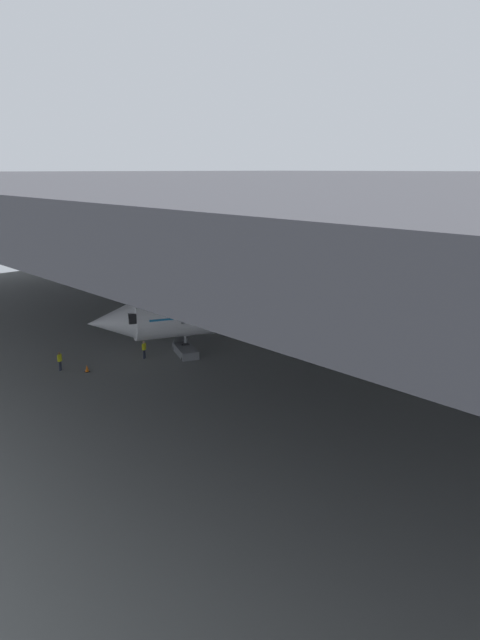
% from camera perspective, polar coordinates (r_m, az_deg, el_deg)
% --- Properties ---
extents(ground_plane, '(110.00, 110.00, 0.00)m').
position_cam_1_polar(ground_plane, '(55.61, 4.62, -1.81)').
color(ground_plane, slate).
extents(hangar_structure, '(121.00, 99.00, 15.58)m').
position_cam_1_polar(hangar_structure, '(64.15, 13.47, 13.62)').
color(hangar_structure, '#4C4F54').
rests_on(hangar_structure, ground_plane).
extents(airplane_main, '(34.53, 34.58, 11.34)m').
position_cam_1_polar(airplane_main, '(53.63, 4.68, 1.36)').
color(airplane_main, white).
rests_on(airplane_main, ground_plane).
extents(boarding_stairs, '(4.39, 2.90, 4.63)m').
position_cam_1_polar(boarding_stairs, '(50.56, -5.51, -2.69)').
color(boarding_stairs, slate).
rests_on(boarding_stairs, ground_plane).
extents(crew_worker_near_nose, '(0.39, 0.46, 1.59)m').
position_cam_1_polar(crew_worker_near_nose, '(48.66, -17.67, -3.85)').
color(crew_worker_near_nose, '#232838').
rests_on(crew_worker_near_nose, ground_plane).
extents(crew_worker_by_stairs, '(0.36, 0.50, 1.58)m').
position_cam_1_polar(crew_worker_by_stairs, '(49.95, -9.63, -2.86)').
color(crew_worker_by_stairs, '#232838').
rests_on(crew_worker_by_stairs, ground_plane).
extents(airplane_distant, '(33.86, 33.34, 10.84)m').
position_cam_1_polar(airplane_distant, '(90.63, 15.73, 6.37)').
color(airplane_distant, white).
rests_on(airplane_distant, ground_plane).
extents(traffic_cone_orange, '(0.36, 0.36, 0.60)m').
position_cam_1_polar(traffic_cone_orange, '(47.88, -15.13, -4.73)').
color(traffic_cone_orange, black).
rests_on(traffic_cone_orange, ground_plane).
extents(baggage_tug, '(2.11, 2.51, 0.90)m').
position_cam_1_polar(baggage_tug, '(53.74, 13.53, -2.20)').
color(baggage_tug, yellow).
rests_on(baggage_tug, ground_plane).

